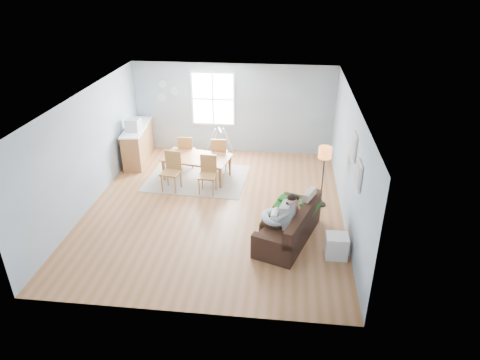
# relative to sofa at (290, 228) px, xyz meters

# --- Properties ---
(room) EXTENTS (8.40, 9.40, 3.90)m
(room) POSITION_rel_sofa_xyz_m (-1.79, 1.14, 2.14)
(room) COLOR brown
(window) EXTENTS (1.32, 0.08, 1.62)m
(window) POSITION_rel_sofa_xyz_m (-2.39, 4.61, 1.37)
(window) COLOR white
(window) RESTS_ON room
(pictures) EXTENTS (0.05, 1.34, 0.74)m
(pictures) POSITION_rel_sofa_xyz_m (1.18, 0.09, 1.57)
(pictures) COLOR white
(pictures) RESTS_ON room
(wall_plates) EXTENTS (0.67, 0.02, 0.66)m
(wall_plates) POSITION_rel_sofa_xyz_m (-3.79, 4.61, 1.55)
(wall_plates) COLOR #95A8B2
(wall_plates) RESTS_ON room
(sofa) EXTENTS (1.45, 2.13, 0.79)m
(sofa) POSITION_rel_sofa_xyz_m (0.00, 0.00, 0.00)
(sofa) COLOR black
(sofa) RESTS_ON room
(green_throw) EXTENTS (1.10, 1.02, 0.04)m
(green_throw) POSITION_rel_sofa_xyz_m (0.15, 0.64, 0.22)
(green_throw) COLOR #135616
(green_throw) RESTS_ON sofa
(beige_pillow) EXTENTS (0.32, 0.50, 0.48)m
(beige_pillow) POSITION_rel_sofa_xyz_m (0.36, 0.41, 0.45)
(beige_pillow) COLOR tan
(beige_pillow) RESTS_ON sofa
(father) EXTENTS (0.91, 0.54, 1.24)m
(father) POSITION_rel_sofa_xyz_m (-0.21, -0.22, 0.39)
(father) COLOR gray
(father) RESTS_ON sofa
(nursing_pillow) EXTENTS (0.71, 0.70, 0.22)m
(nursing_pillow) POSITION_rel_sofa_xyz_m (-0.35, -0.17, 0.34)
(nursing_pillow) COLOR silver
(nursing_pillow) RESTS_ON father
(infant) EXTENTS (0.16, 0.36, 0.13)m
(infant) POSITION_rel_sofa_xyz_m (-0.34, -0.14, 0.42)
(infant) COLOR white
(infant) RESTS_ON nursing_pillow
(toddler) EXTENTS (0.52, 0.38, 0.77)m
(toddler) POSITION_rel_sofa_xyz_m (-0.01, 0.20, 0.39)
(toddler) COLOR silver
(toddler) RESTS_ON sofa
(floor_lamp) EXTENTS (0.30, 0.30, 1.51)m
(floor_lamp) POSITION_rel_sofa_xyz_m (0.72, 1.53, 0.97)
(floor_lamp) COLOR black
(floor_lamp) RESTS_ON room
(storage_cube) EXTENTS (0.44, 0.39, 0.48)m
(storage_cube) POSITION_rel_sofa_xyz_m (0.90, -0.50, -0.04)
(storage_cube) COLOR white
(storage_cube) RESTS_ON room
(rug) EXTENTS (2.76, 2.16, 0.01)m
(rug) POSITION_rel_sofa_xyz_m (-2.54, 2.61, -0.27)
(rug) COLOR gray
(rug) RESTS_ON room
(dining_table) EXTENTS (1.92, 1.28, 0.62)m
(dining_table) POSITION_rel_sofa_xyz_m (-2.54, 2.61, 0.03)
(dining_table) COLOR brown
(dining_table) RESTS_ON rug
(chair_sw) EXTENTS (0.52, 0.52, 1.00)m
(chair_sw) POSITION_rel_sofa_xyz_m (-3.04, 1.99, 0.30)
(chair_sw) COLOR #A37138
(chair_sw) RESTS_ON rug
(chair_se) EXTENTS (0.45, 0.45, 0.97)m
(chair_se) POSITION_rel_sofa_xyz_m (-2.10, 1.93, 0.28)
(chair_se) COLOR #A37138
(chair_se) RESTS_ON rug
(chair_nw) EXTENTS (0.45, 0.45, 0.96)m
(chair_nw) POSITION_rel_sofa_xyz_m (-2.97, 3.29, 0.27)
(chair_nw) COLOR #A37138
(chair_nw) RESTS_ON rug
(chair_ne) EXTENTS (0.46, 0.46, 0.96)m
(chair_ne) POSITION_rel_sofa_xyz_m (-2.01, 3.24, 0.27)
(chair_ne) COLOR #A37138
(chair_ne) RESTS_ON rug
(counter) EXTENTS (0.73, 1.92, 1.05)m
(counter) POSITION_rel_sofa_xyz_m (-4.49, 3.64, 0.25)
(counter) COLOR brown
(counter) RESTS_ON room
(monitor) EXTENTS (0.38, 0.36, 0.35)m
(monitor) POSITION_rel_sofa_xyz_m (-4.44, 3.29, 0.94)
(monitor) COLOR #BABBBF
(monitor) RESTS_ON counter
(baby_swing) EXTENTS (1.02, 1.03, 0.82)m
(baby_swing) POSITION_rel_sofa_xyz_m (-2.14, 4.24, 0.09)
(baby_swing) COLOR #BABBBF
(baby_swing) RESTS_ON room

